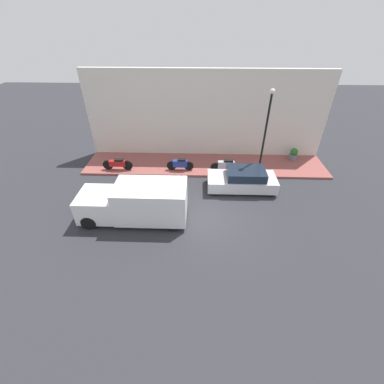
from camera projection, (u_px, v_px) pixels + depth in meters
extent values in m
plane|color=#2D2D33|center=(206.00, 217.00, 13.43)|extent=(60.00, 60.00, 0.00)
cube|color=#934C47|center=(205.00, 165.00, 17.83)|extent=(3.07, 16.33, 0.14)
cube|color=silver|center=(206.00, 115.00, 17.53)|extent=(0.30, 16.33, 5.94)
cube|color=silver|center=(241.00, 182.00, 15.28)|extent=(1.76, 4.03, 0.66)
cube|color=#192333|center=(246.00, 173.00, 14.94)|extent=(1.55, 2.21, 0.49)
cylinder|color=black|center=(216.00, 191.00, 14.81)|extent=(0.20, 0.60, 0.60)
cylinder|color=black|center=(215.00, 177.00, 16.06)|extent=(0.20, 0.60, 0.60)
cylinder|color=black|center=(270.00, 192.00, 14.73)|extent=(0.20, 0.60, 0.60)
cylinder|color=black|center=(265.00, 178.00, 15.97)|extent=(0.20, 0.60, 0.60)
cube|color=white|center=(151.00, 201.00, 12.71)|extent=(2.00, 3.48, 1.79)
cube|color=white|center=(99.00, 204.00, 12.94)|extent=(1.90, 1.88, 1.26)
cube|color=#192333|center=(92.00, 199.00, 12.75)|extent=(1.70, 1.03, 0.50)
cylinder|color=black|center=(89.00, 223.00, 12.51)|extent=(0.22, 0.74, 0.74)
cylinder|color=black|center=(100.00, 201.00, 13.93)|extent=(0.22, 0.74, 0.74)
cylinder|color=black|center=(173.00, 224.00, 12.40)|extent=(0.22, 0.74, 0.74)
cylinder|color=black|center=(176.00, 203.00, 13.81)|extent=(0.22, 0.74, 0.74)
cube|color=#B7B7BF|center=(226.00, 165.00, 16.64)|extent=(0.30, 1.06, 0.48)
cube|color=black|center=(229.00, 161.00, 16.46)|extent=(0.27, 0.58, 0.12)
cylinder|color=black|center=(215.00, 167.00, 16.77)|extent=(0.10, 0.63, 0.63)
cylinder|color=black|center=(236.00, 168.00, 16.73)|extent=(0.10, 0.63, 0.63)
cube|color=#B21E1E|center=(117.00, 163.00, 16.89)|extent=(0.30, 1.05, 0.37)
cube|color=black|center=(119.00, 160.00, 16.74)|extent=(0.27, 0.57, 0.12)
cylinder|color=black|center=(108.00, 165.00, 16.99)|extent=(0.10, 0.66, 0.66)
cylinder|color=black|center=(128.00, 165.00, 16.95)|extent=(0.10, 0.66, 0.66)
cube|color=navy|center=(180.00, 163.00, 16.86)|extent=(0.30, 0.94, 0.42)
cube|color=black|center=(182.00, 160.00, 16.70)|extent=(0.27, 0.51, 0.12)
cylinder|color=black|center=(171.00, 166.00, 16.97)|extent=(0.10, 0.62, 0.62)
cylinder|color=black|center=(189.00, 166.00, 16.94)|extent=(0.10, 0.62, 0.62)
cylinder|color=black|center=(264.00, 138.00, 15.14)|extent=(0.12, 0.12, 5.10)
sphere|color=silver|center=(272.00, 91.00, 13.62)|extent=(0.29, 0.29, 0.29)
cylinder|color=slate|center=(293.00, 157.00, 18.20)|extent=(0.56, 0.56, 0.40)
sphere|color=#236628|center=(294.00, 152.00, 17.97)|extent=(0.51, 0.51, 0.51)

